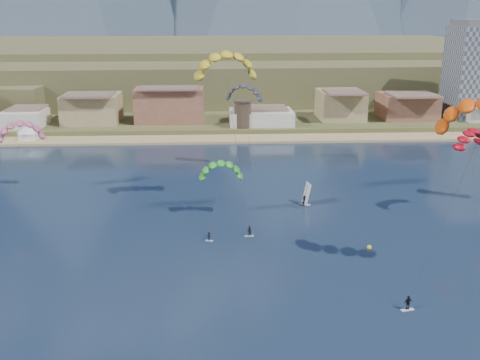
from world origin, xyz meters
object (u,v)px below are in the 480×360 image
object	(u,v)px
kitesurfer_yellow	(226,61)
kitesurfer_green	(221,168)
buoy	(369,247)
windsurfer	(305,198)
watchtower	(243,113)

from	to	relation	value
kitesurfer_yellow	kitesurfer_green	world-z (taller)	kitesurfer_yellow
kitesurfer_yellow	buoy	world-z (taller)	kitesurfer_yellow
buoy	windsurfer	bearing A→B (deg)	108.09
watchtower	kitesurfer_green	size ratio (longest dim) A/B	0.61
windsurfer	buoy	world-z (taller)	windsurfer
kitesurfer_yellow	buoy	bearing A→B (deg)	-40.77
kitesurfer_yellow	kitesurfer_green	distance (m)	18.93
kitesurfer_green	windsurfer	distance (m)	19.39
kitesurfer_yellow	windsurfer	xyz separation A→B (m)	(15.41, 2.04, -26.56)
watchtower	kitesurfer_yellow	world-z (taller)	kitesurfer_yellow
kitesurfer_green	buoy	distance (m)	29.67
windsurfer	buoy	size ratio (longest dim) A/B	5.78
kitesurfer_green	kitesurfer_yellow	bearing A→B (deg)	73.04
kitesurfer_yellow	windsurfer	bearing A→B (deg)	7.55
kitesurfer_green	buoy	world-z (taller)	kitesurfer_green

